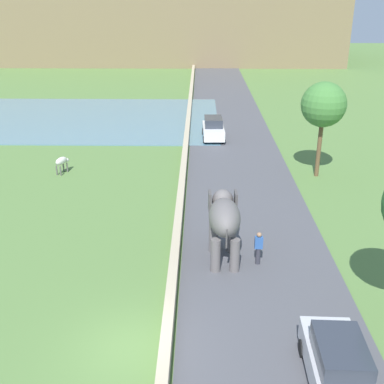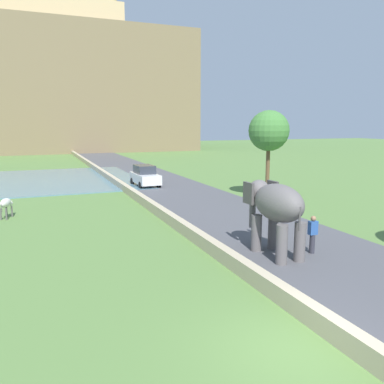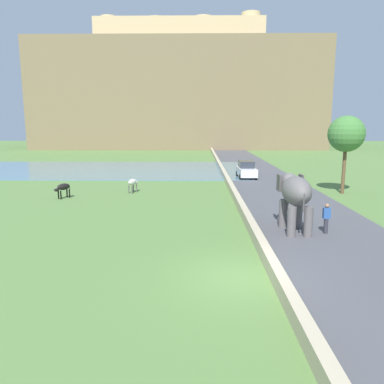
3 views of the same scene
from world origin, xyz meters
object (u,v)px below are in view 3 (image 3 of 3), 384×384
Objects in this scene: cow_white at (133,183)px; cow_black at (63,188)px; person_beside_elephant at (326,218)px; elephant at (295,194)px; car_white at (246,170)px.

cow_white is 1.06× the size of cow_black.
person_beside_elephant is at bearing -44.34° from cow_white.
elephant reaches higher than cow_black.
car_white is 2.86× the size of cow_white.
cow_white is at bearing 132.93° from elephant.
person_beside_elephant is at bearing -85.66° from car_white.
cow_black is at bearing -152.73° from cow_white.
car_white is at bearing 35.70° from cow_black.
cow_white is at bearing 27.27° from cow_black.
car_white reaches higher than cow_white.
person_beside_elephant reaches higher than cow_white.
car_white is at bearing 89.99° from elephant.
cow_black is (-16.90, 9.19, -0.04)m from person_beside_elephant.
person_beside_elephant is 1.15× the size of cow_white.
elephant is 1.99m from person_beside_elephant.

